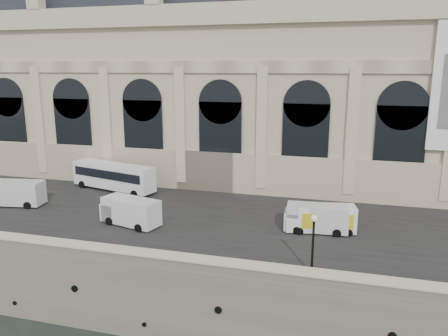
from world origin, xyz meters
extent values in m
cube|color=gray|center=(0.00, 35.00, 3.00)|extent=(160.00, 70.00, 6.00)
cube|color=#2D2D2D|center=(0.00, 14.00, 6.03)|extent=(160.00, 24.00, 0.06)
cube|color=gray|center=(0.00, 0.60, 6.55)|extent=(160.00, 1.20, 1.10)
cube|color=#C1B69B|center=(0.00, 0.60, 7.15)|extent=(160.00, 1.40, 0.12)
cube|color=beige|center=(-6.00, 31.00, 17.00)|extent=(68.00, 18.00, 22.00)
cube|color=#C1B69B|center=(-6.00, 21.85, 8.50)|extent=(68.60, 0.40, 5.00)
cube|color=#C1B69B|center=(-6.00, 21.70, 26.80)|extent=(69.00, 0.80, 2.40)
cube|color=#C1B69B|center=(-6.00, 21.85, 21.00)|extent=(68.00, 0.30, 1.40)
cube|color=black|center=(-34.00, 21.82, 12.50)|extent=(5.20, 0.25, 9.00)
cylinder|color=black|center=(-34.00, 21.82, 17.00)|extent=(5.20, 0.25, 5.20)
cube|color=#C1B69B|center=(-29.00, 21.75, 14.00)|extent=(1.20, 0.50, 14.00)
cube|color=black|center=(-24.00, 21.82, 12.50)|extent=(5.20, 0.25, 9.00)
cylinder|color=black|center=(-24.00, 21.82, 17.00)|extent=(5.20, 0.25, 5.20)
cube|color=#C1B69B|center=(-19.00, 21.75, 14.00)|extent=(1.20, 0.50, 14.00)
cube|color=black|center=(-14.00, 21.82, 12.50)|extent=(5.20, 0.25, 9.00)
cylinder|color=black|center=(-14.00, 21.82, 17.00)|extent=(5.20, 0.25, 5.20)
cube|color=#C1B69B|center=(-9.00, 21.75, 14.00)|extent=(1.20, 0.50, 14.00)
cube|color=black|center=(-4.00, 21.82, 12.50)|extent=(5.20, 0.25, 9.00)
cylinder|color=black|center=(-4.00, 21.82, 17.00)|extent=(5.20, 0.25, 5.20)
cube|color=#C1B69B|center=(1.00, 21.75, 14.00)|extent=(1.20, 0.50, 14.00)
cube|color=black|center=(6.00, 21.82, 12.50)|extent=(5.20, 0.25, 9.00)
cylinder|color=black|center=(6.00, 21.82, 17.00)|extent=(5.20, 0.25, 5.20)
cube|color=#C1B69B|center=(11.00, 21.75, 14.00)|extent=(1.20, 0.50, 14.00)
cube|color=black|center=(16.00, 21.82, 12.50)|extent=(5.20, 0.25, 9.00)
cylinder|color=black|center=(16.00, 21.82, 17.00)|extent=(5.20, 0.25, 5.20)
cube|color=white|center=(-16.89, 19.00, 7.92)|extent=(11.73, 5.22, 2.97)
cube|color=black|center=(-22.47, 20.46, 8.20)|extent=(0.63, 2.15, 1.15)
cube|color=black|center=(-17.20, 17.80, 8.30)|extent=(10.21, 2.74, 1.05)
cube|color=black|center=(-16.58, 20.20, 8.30)|extent=(10.21, 2.74, 1.05)
cylinder|color=black|center=(-21.36, 18.93, 6.48)|extent=(1.00, 0.52, 0.96)
cylinder|color=black|center=(-20.76, 21.25, 6.48)|extent=(1.00, 0.52, 0.96)
cylinder|color=black|center=(-13.02, 16.75, 6.48)|extent=(1.00, 0.52, 0.96)
cylinder|color=black|center=(-12.42, 19.07, 6.48)|extent=(1.00, 0.52, 0.96)
cube|color=silver|center=(-24.33, 10.82, 7.49)|extent=(6.24, 3.24, 2.53)
cylinder|color=black|center=(-26.39, 11.66, 6.42)|extent=(0.87, 0.41, 0.84)
cylinder|color=black|center=(-22.26, 9.99, 6.42)|extent=(0.87, 0.41, 0.84)
cylinder|color=black|center=(-22.64, 12.27, 6.42)|extent=(0.87, 0.41, 0.84)
cube|color=silver|center=(-9.18, 8.52, 7.44)|extent=(6.14, 3.66, 2.45)
cube|color=silver|center=(-11.40, 9.12, 7.07)|extent=(2.14, 2.58, 1.71)
cube|color=black|center=(-11.98, 9.28, 7.65)|extent=(0.56, 1.87, 0.85)
cylinder|color=black|center=(-11.25, 7.92, 6.40)|extent=(0.85, 0.47, 0.81)
cylinder|color=black|center=(-10.66, 10.08, 6.40)|extent=(0.85, 0.47, 0.81)
cylinder|color=black|center=(-7.69, 6.96, 6.40)|extent=(0.85, 0.47, 0.81)
cylinder|color=black|center=(-7.11, 9.12, 6.40)|extent=(0.85, 0.47, 0.81)
cube|color=silver|center=(8.22, 11.49, 7.38)|extent=(5.66, 2.49, 2.36)
cube|color=silver|center=(6.01, 11.35, 7.02)|extent=(1.68, 2.24, 1.64)
cube|color=black|center=(5.44, 11.32, 7.59)|extent=(0.17, 1.85, 0.82)
cylinder|color=black|center=(6.52, 10.30, 6.39)|extent=(0.79, 0.30, 0.78)
cylinder|color=black|center=(6.39, 12.45, 6.39)|extent=(0.79, 0.30, 0.78)
cylinder|color=black|center=(10.06, 10.52, 6.39)|extent=(0.79, 0.30, 0.78)
cylinder|color=black|center=(9.93, 12.67, 6.39)|extent=(0.79, 0.30, 0.78)
cube|color=white|center=(9.01, 11.67, 7.36)|extent=(5.56, 2.97, 2.38)
cube|color=gold|center=(9.20, 10.65, 7.36)|extent=(4.51, 0.91, 1.41)
cube|color=#AC0B23|center=(9.20, 10.65, 7.36)|extent=(2.60, 0.53, 0.53)
cube|color=white|center=(6.07, 11.12, 6.84)|extent=(1.74, 2.16, 1.32)
cylinder|color=black|center=(6.78, 10.22, 6.35)|extent=(0.74, 0.37, 0.70)
cylinder|color=black|center=(6.40, 12.21, 6.35)|extent=(0.74, 0.37, 0.70)
cylinder|color=black|center=(11.10, 11.04, 6.35)|extent=(0.74, 0.37, 0.70)
cylinder|color=black|center=(10.72, 13.03, 6.35)|extent=(0.74, 0.37, 0.70)
cylinder|color=black|center=(8.43, 2.47, 6.22)|extent=(0.48, 0.48, 0.43)
cylinder|color=black|center=(8.43, 2.47, 8.16)|extent=(0.17, 0.17, 4.32)
sphere|color=beige|center=(8.43, 2.47, 10.43)|extent=(0.48, 0.48, 0.48)
camera|label=1|loc=(10.00, -27.67, 20.92)|focal=35.00mm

